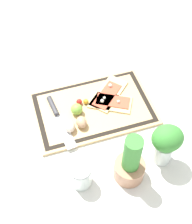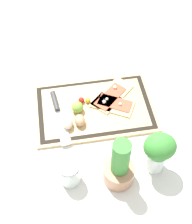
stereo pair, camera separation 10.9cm
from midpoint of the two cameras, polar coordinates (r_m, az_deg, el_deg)
The scene contains 13 objects.
ground_plane at distance 1.33m, azimuth -2.86°, elevation 0.35°, with size 6.00×6.00×0.00m, color silver.
cutting_board at distance 1.32m, azimuth -2.87°, elevation 0.55°, with size 0.50×0.32×0.02m.
pizza_slice_near at distance 1.35m, azimuth -0.03°, elevation 3.25°, with size 0.21×0.20×0.02m.
pizza_slice_far at distance 1.33m, azimuth 0.34°, elevation 1.76°, with size 0.20×0.17×0.02m.
knife at distance 1.30m, azimuth -9.68°, elevation -0.35°, with size 0.06×0.27×0.02m.
egg_brown at distance 1.25m, azimuth -5.17°, elevation -2.01°, with size 0.04×0.05×0.04m, color tan.
egg_pink at distance 1.24m, azimuth -7.35°, elevation -2.77°, with size 0.04×0.05×0.04m, color beige.
lime at distance 1.28m, azimuth -5.96°, elevation 0.37°, with size 0.05×0.05×0.05m, color #7FB742.
cherry_tomato_red at distance 1.32m, azimuth -5.45°, elevation 1.73°, with size 0.03×0.03×0.03m, color red.
cherry_tomato_yellow at distance 1.32m, azimuth -4.23°, elevation 1.79°, with size 0.02×0.02×0.02m, color gold.
herb_pot at distance 1.10m, azimuth 3.44°, elevation -9.69°, with size 0.11×0.11×0.23m.
sauce_jar at distance 1.12m, azimuth -5.58°, elevation -11.80°, with size 0.08×0.08×0.10m.
herb_glass at distance 1.12m, azimuth 9.98°, elevation -5.72°, with size 0.11×0.10×0.19m.
Camera 1 is at (0.23, 0.77, 1.06)m, focal length 50.00 mm.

